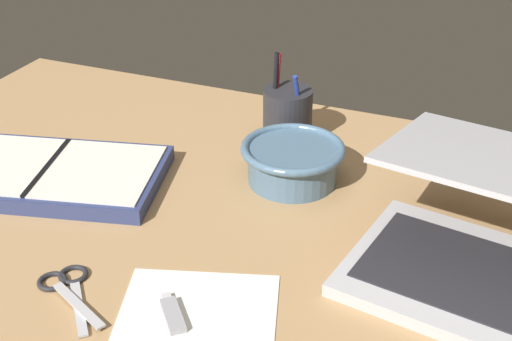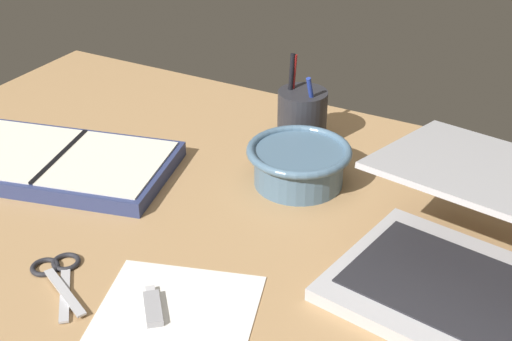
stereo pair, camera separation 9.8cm
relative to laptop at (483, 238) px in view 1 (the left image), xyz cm
name	(u,v)px [view 1 (the left image)]	position (x,y,z in cm)	size (l,w,h in cm)	color
desk_top	(232,255)	(-32.01, -7.72, -6.34)	(140.00, 100.00, 2.00)	tan
laptop	(483,238)	(0.00, 0.00, 0.00)	(35.38, 37.81, 15.28)	#B7B7BC
bowl	(293,161)	(-30.54, 12.84, -1.73)	(16.57, 16.57, 6.48)	slate
pen_cup	(287,115)	(-36.19, 25.79, -0.39)	(8.59, 8.59, 15.88)	#28282D
planner	(49,174)	(-66.48, -2.09, -3.96)	(39.88, 28.48, 2.93)	navy
scissors	(67,285)	(-48.14, -23.30, -5.00)	(13.09, 11.54, 0.80)	#B7B7BC
usb_drive	(173,315)	(-32.90, -23.25, -4.84)	(5.94, 6.48, 1.00)	#99999E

